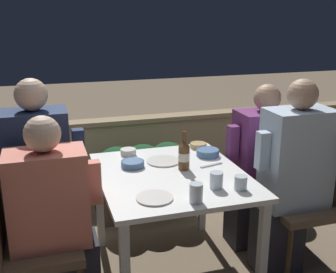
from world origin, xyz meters
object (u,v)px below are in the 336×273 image
at_px(chair_right_near, 316,189).
at_px(person_blue_shirt, 290,179).
at_px(person_navy_jumper, 45,184).
at_px(person_coral_top, 57,221).
at_px(beer_bottle, 184,155).
at_px(person_purple_stripe, 258,166).
at_px(chair_right_far, 283,170).
at_px(chair_left_far, 12,205).
at_px(potted_plant, 267,158).
at_px(chair_left_near, 17,233).

distance_m(chair_right_near, person_blue_shirt, 0.23).
bearing_deg(person_blue_shirt, person_navy_jumper, 167.69).
height_order(person_coral_top, beer_bottle, person_coral_top).
relative_size(chair_right_near, person_purple_stripe, 0.77).
relative_size(chair_right_near, chair_right_far, 1.00).
height_order(chair_left_far, potted_plant, chair_left_far).
xyz_separation_m(chair_left_far, chair_right_far, (1.91, 0.04, 0.00)).
bearing_deg(chair_left_near, chair_right_far, 12.22).
bearing_deg(chair_left_near, chair_left_far, 97.15).
bearing_deg(person_coral_top, chair_left_near, 180.00).
relative_size(person_coral_top, person_navy_jumper, 0.90).
bearing_deg(potted_plant, person_blue_shirt, -111.98).
distance_m(chair_left_far, person_navy_jumper, 0.23).
relative_size(person_blue_shirt, beer_bottle, 5.14).
height_order(chair_left_far, beer_bottle, beer_bottle).
distance_m(person_navy_jumper, chair_right_far, 1.71).
xyz_separation_m(person_navy_jumper, potted_plant, (1.90, 0.60, -0.24)).
relative_size(person_navy_jumper, person_purple_stripe, 1.10).
relative_size(chair_left_near, person_blue_shirt, 0.71).
relative_size(person_coral_top, chair_right_near, 1.28).
bearing_deg(chair_right_far, person_coral_top, -166.29).
distance_m(beer_bottle, potted_plant, 1.31).
relative_size(chair_left_near, person_purple_stripe, 0.77).
height_order(chair_left_near, chair_right_near, same).
height_order(person_coral_top, person_blue_shirt, person_blue_shirt).
bearing_deg(person_blue_shirt, chair_left_far, 169.11).
bearing_deg(person_coral_top, chair_right_far, 13.71).
xyz_separation_m(person_navy_jumper, person_blue_shirt, (1.52, -0.33, -0.02)).
bearing_deg(person_blue_shirt, beer_bottle, 161.12).
height_order(person_coral_top, potted_plant, person_coral_top).
xyz_separation_m(chair_left_far, chair_right_near, (1.93, -0.33, 0.00)).
xyz_separation_m(chair_left_far, person_navy_jumper, (0.20, 0.00, 0.11)).
distance_m(person_blue_shirt, beer_bottle, 0.71).
bearing_deg(chair_right_far, person_blue_shirt, -116.08).
bearing_deg(person_coral_top, chair_left_far, 125.29).
xyz_separation_m(person_navy_jumper, chair_right_far, (1.70, 0.04, -0.11)).
relative_size(chair_left_far, chair_right_near, 1.00).
height_order(person_blue_shirt, beer_bottle, person_blue_shirt).
bearing_deg(person_navy_jumper, person_blue_shirt, -12.31).
xyz_separation_m(chair_left_near, person_coral_top, (0.21, -0.00, 0.04)).
xyz_separation_m(chair_right_far, potted_plant, (0.19, 0.56, -0.12)).
distance_m(chair_right_near, potted_plant, 0.96).
bearing_deg(beer_bottle, person_purple_stripe, 13.64).
relative_size(person_blue_shirt, person_purple_stripe, 1.08).
relative_size(chair_right_far, beer_bottle, 3.67).
height_order(chair_right_near, person_purple_stripe, person_purple_stripe).
relative_size(chair_right_far, person_purple_stripe, 0.77).
bearing_deg(chair_left_far, beer_bottle, -5.79).
xyz_separation_m(person_blue_shirt, potted_plant, (0.38, 0.94, -0.22)).
bearing_deg(chair_right_near, person_coral_top, -179.03).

